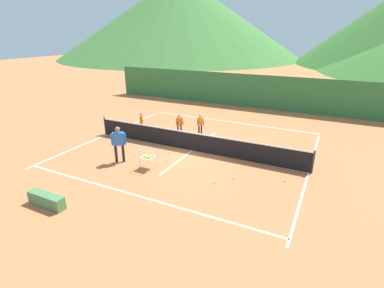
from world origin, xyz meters
The scene contains 22 objects.
ground_plane centered at (0.00, 0.00, 0.00)m, with size 120.00×120.00×0.00m, color #C67042.
line_baseline_near centered at (0.00, -4.91, 0.00)m, with size 11.31×0.08×0.01m, color white.
line_baseline_far centered at (0.00, 5.71, 0.00)m, with size 11.31×0.08×0.01m, color white.
line_sideline_west centered at (-5.65, 0.00, 0.00)m, with size 0.08×10.62×0.01m, color white.
line_sideline_east centered at (5.65, 0.00, 0.00)m, with size 0.08×10.62×0.01m, color white.
line_service_center centered at (0.00, 0.00, 0.00)m, with size 0.08×6.27×0.01m, color white.
tennis_net centered at (0.00, 0.00, 0.50)m, with size 11.62×0.08×1.05m.
instructor centered at (-2.38, -2.77, 1.03)m, with size 0.67×0.77×1.72m.
student_0 centered at (-4.07, 1.31, 0.72)m, with size 0.37×0.48×1.20m.
student_1 centered at (-1.73, 1.79, 0.76)m, with size 0.41×0.69×1.27m.
student_2 centered at (-0.63, 2.32, 0.78)m, with size 0.42×0.68×1.29m.
ball_cart centered at (-0.80, -2.76, 0.58)m, with size 0.58×0.58×0.90m.
tennis_ball_0 centered at (-0.48, -1.76, 0.03)m, with size 0.07×0.07×0.07m, color yellow.
tennis_ball_1 centered at (2.94, -2.05, 0.03)m, with size 0.07×0.07×0.07m, color yellow.
tennis_ball_2 centered at (4.89, -1.31, 0.03)m, with size 0.07×0.07×0.07m, color yellow.
tennis_ball_3 centered at (-2.25, -1.82, 0.03)m, with size 0.07×0.07×0.07m, color yellow.
tennis_ball_4 centered at (-2.37, -3.70, 0.03)m, with size 0.07×0.07×0.07m, color yellow.
tennis_ball_5 centered at (-0.90, -0.83, 0.03)m, with size 0.07×0.07×0.07m, color yellow.
tennis_ball_6 centered at (2.36, -2.78, 0.03)m, with size 0.07×0.07×0.07m, color yellow.
windscreen_fence centered at (0.00, 10.36, 1.31)m, with size 24.88×0.08×2.62m, color #33753D.
courtside_bench centered at (-2.25, -6.87, 0.23)m, with size 1.50×0.36×0.46m, color #4C7F4C.
hill_0 centered at (-28.92, 51.59, 8.79)m, with size 55.05×55.05×17.57m, color #427A38.
Camera 1 is at (6.24, -12.50, 5.72)m, focal length 27.43 mm.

